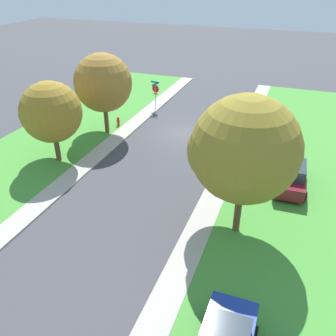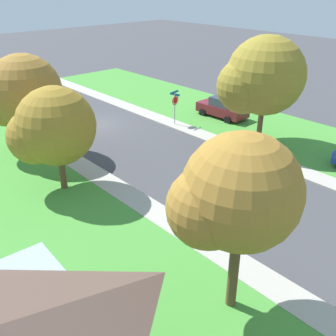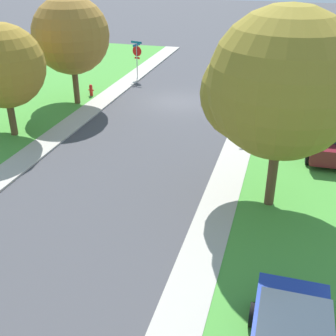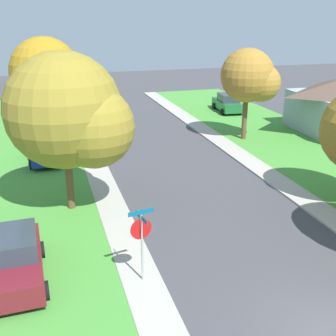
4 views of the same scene
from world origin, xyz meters
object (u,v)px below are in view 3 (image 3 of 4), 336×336
at_px(tree_sidewalk_mid, 69,37).
at_px(fire_hydrant, 91,90).
at_px(stop_sign_near_corner, 137,54).
at_px(car_maroon_across_road, 329,138).
at_px(tree_corner_large, 274,87).
at_px(tree_sidewalk_far, 1,68).
at_px(stop_sign_far_corner, 244,101).

height_order(tree_sidewalk_mid, fire_hydrant, tree_sidewalk_mid).
xyz_separation_m(stop_sign_near_corner, car_maroon_across_road, (-13.17, 10.19, -1.00)).
height_order(tree_corner_large, fire_hydrant, tree_corner_large).
bearing_deg(tree_sidewalk_far, fire_hydrant, -100.40).
bearing_deg(tree_sidewalk_far, tree_sidewalk_mid, -98.60).
height_order(stop_sign_far_corner, tree_sidewalk_far, tree_sidewalk_far).
height_order(stop_sign_near_corner, tree_corner_large, tree_corner_large).
relative_size(car_maroon_across_road, tree_sidewalk_far, 0.76).
xyz_separation_m(car_maroon_across_road, tree_corner_large, (2.61, 5.13, 3.74)).
relative_size(car_maroon_across_road, fire_hydrant, 5.25).
bearing_deg(tree_sidewalk_mid, stop_sign_far_corner, 167.54).
bearing_deg(stop_sign_near_corner, car_maroon_across_road, 142.28).
relative_size(stop_sign_near_corner, tree_sidewalk_mid, 0.42).
xyz_separation_m(tree_corner_large, fire_hydrant, (12.04, -10.31, -4.17)).
xyz_separation_m(car_maroon_across_road, tree_sidewalk_far, (15.95, 1.86, 2.68)).
bearing_deg(stop_sign_near_corner, tree_corner_large, 124.58).
bearing_deg(car_maroon_across_road, tree_corner_large, 62.98).
bearing_deg(tree_sidewalk_mid, tree_sidewalk_far, 81.40).
bearing_deg(tree_corner_large, tree_sidewalk_far, -13.76).
bearing_deg(fire_hydrant, stop_sign_near_corner, -106.55).
height_order(stop_sign_near_corner, tree_sidewalk_mid, tree_sidewalk_mid).
height_order(car_maroon_across_road, fire_hydrant, car_maroon_across_road).
height_order(tree_sidewalk_far, tree_sidewalk_mid, tree_sidewalk_mid).
bearing_deg(car_maroon_across_road, fire_hydrant, -19.49).
distance_m(stop_sign_near_corner, fire_hydrant, 5.41).
bearing_deg(car_maroon_across_road, stop_sign_far_corner, -17.26).
bearing_deg(tree_corner_large, fire_hydrant, -40.58).
height_order(car_maroon_across_road, tree_corner_large, tree_corner_large).
bearing_deg(fire_hydrant, tree_sidewalk_mid, 73.01).
relative_size(tree_corner_large, fire_hydrant, 8.90).
height_order(car_maroon_across_road, tree_sidewalk_far, tree_sidewalk_far).
bearing_deg(stop_sign_far_corner, fire_hydrant, -20.38).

